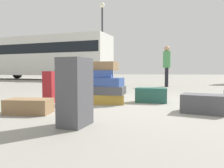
% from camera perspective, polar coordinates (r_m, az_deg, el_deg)
% --- Properties ---
extents(ground_plane, '(80.00, 80.00, 0.00)m').
position_cam_1_polar(ground_plane, '(4.31, 2.42, -5.07)').
color(ground_plane, gray).
extents(suitcase_tower, '(0.76, 0.60, 0.81)m').
position_cam_1_polar(suitcase_tower, '(4.34, -1.53, -0.19)').
color(suitcase_tower, '#B28C33').
rests_on(suitcase_tower, ground).
extents(suitcase_maroon_behind_tower, '(0.20, 0.32, 0.63)m').
position_cam_1_polar(suitcase_maroon_behind_tower, '(4.55, -15.62, -0.77)').
color(suitcase_maroon_behind_tower, maroon).
rests_on(suitcase_maroon_behind_tower, ground).
extents(suitcase_charcoal_foreground_near, '(0.84, 0.63, 0.19)m').
position_cam_1_polar(suitcase_charcoal_foreground_near, '(5.35, -8.89, -2.46)').
color(suitcase_charcoal_foreground_near, '#4C4C51').
rests_on(suitcase_charcoal_foreground_near, ground).
extents(suitcase_brown_foreground_far, '(0.67, 0.42, 0.22)m').
position_cam_1_polar(suitcase_brown_foreground_far, '(3.52, -20.59, -5.37)').
color(suitcase_brown_foreground_far, olive).
rests_on(suitcase_brown_foreground_far, ground).
extents(suitcase_teal_upright_blue, '(0.63, 0.34, 0.29)m').
position_cam_1_polar(suitcase_teal_upright_blue, '(4.52, 10.05, -2.84)').
color(suitcase_teal_upright_blue, '#26594C').
rests_on(suitcase_teal_upright_blue, ground).
extents(suitcase_charcoal_right_side, '(0.73, 0.58, 0.28)m').
position_cam_1_polar(suitcase_charcoal_right_side, '(3.63, 22.55, -4.68)').
color(suitcase_charcoal_right_side, '#4C4C51').
rests_on(suitcase_charcoal_right_side, ground).
extents(suitcase_charcoal_left_side, '(0.33, 0.44, 0.78)m').
position_cam_1_polar(suitcase_charcoal_left_side, '(2.57, -9.44, -2.05)').
color(suitcase_charcoal_left_side, '#4C4C51').
rests_on(suitcase_charcoal_left_side, ground).
extents(person_bearded_onlooker, '(0.30, 0.34, 1.64)m').
position_cam_1_polar(person_bearded_onlooker, '(9.22, 13.90, 5.37)').
color(person_bearded_onlooker, black).
rests_on(person_bearded_onlooker, ground).
extents(parked_bus, '(11.15, 4.32, 3.15)m').
position_cam_1_polar(parked_bus, '(17.90, -17.77, 7.01)').
color(parked_bus, silver).
rests_on(parked_bus, ground).
extents(lamp_post, '(0.36, 0.36, 5.43)m').
position_cam_1_polar(lamp_post, '(16.08, -2.52, 13.96)').
color(lamp_post, '#333338').
rests_on(lamp_post, ground).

